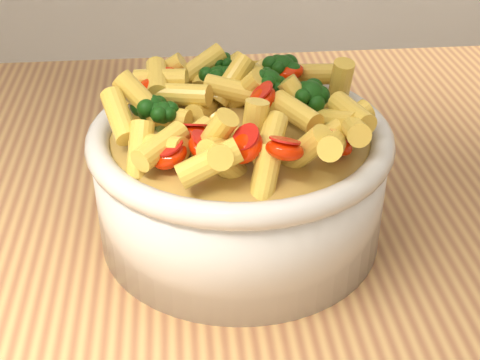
{
  "coord_description": "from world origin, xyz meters",
  "views": [
    {
      "loc": [
        -0.11,
        -0.46,
        1.24
      ],
      "look_at": [
        -0.07,
        -0.0,
        0.95
      ],
      "focal_mm": 50.0,
      "sensor_mm": 36.0,
      "label": 1
    }
  ],
  "objects": [
    {
      "name": "pasta_salad",
      "position": [
        -0.07,
        -0.0,
        1.02
      ],
      "size": [
        0.19,
        0.19,
        0.04
      ],
      "color": "#F9D04E",
      "rests_on": "serving_bowl"
    },
    {
      "name": "table",
      "position": [
        0.0,
        0.0,
        0.8
      ],
      "size": [
        1.2,
        0.8,
        0.9
      ],
      "color": "tan",
      "rests_on": "ground"
    },
    {
      "name": "serving_bowl",
      "position": [
        -0.07,
        -0.0,
        0.95
      ],
      "size": [
        0.24,
        0.24,
        0.1
      ],
      "color": "silver",
      "rests_on": "table"
    }
  ]
}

